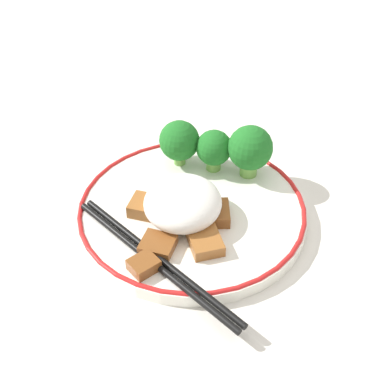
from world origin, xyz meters
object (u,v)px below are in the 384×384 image
Objects in this scene: broccoli_back_left at (250,149)px; broccoli_back_center at (214,149)px; plate at (192,210)px; chopsticks at (155,260)px; broccoli_back_right at (179,141)px.

broccoli_back_center is at bearing -91.08° from broccoli_back_left.
chopsticks is (0.08, -0.02, 0.01)m from plate.
broccoli_back_center reaches higher than chopsticks.
plate is 1.26× the size of chopsticks.
broccoli_back_center is (-0.00, -0.04, -0.01)m from broccoli_back_left.
chopsticks is (0.15, 0.02, -0.03)m from broccoli_back_right.
broccoli_back_right reaches higher than plate.
plate is at bearing 169.73° from chopsticks.
broccoli_back_left is at bearing 88.55° from broccoli_back_right.
broccoli_back_center is 0.26× the size of chopsticks.
plate is at bearing -6.85° from broccoli_back_center.
broccoli_back_left is 0.04m from broccoli_back_center.
broccoli_back_left is 1.24× the size of broccoli_back_center.
chopsticks is (0.15, -0.02, -0.02)m from broccoli_back_center.
plate is 0.09m from broccoli_back_right.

